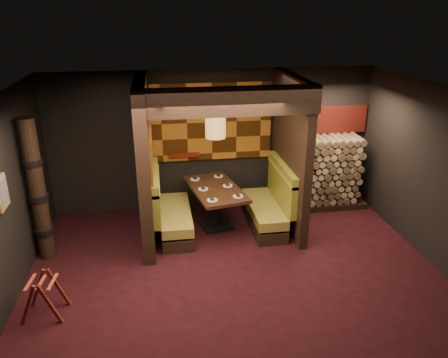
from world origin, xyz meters
The scene contains 22 objects.
floor centered at (0.00, 0.00, -0.01)m, with size 6.50×5.50×0.02m, color black.
ceiling centered at (0.00, 0.00, 2.86)m, with size 6.50×5.50×0.02m, color black.
wall_back centered at (0.00, 2.76, 1.43)m, with size 6.50×0.02×2.85m, color black.
wall_front centered at (0.00, -2.76, 1.43)m, with size 6.50×0.02×2.85m, color black.
wall_right centered at (3.26, 0.00, 1.43)m, with size 0.02×5.50×2.85m, color black.
partition_left centered at (-1.35, 1.65, 1.43)m, with size 0.20×2.20×2.85m, color black.
partition_right centered at (1.30, 1.70, 1.43)m, with size 0.15×2.10×2.85m, color black.
header_beam centered at (-0.02, 0.70, 2.63)m, with size 2.85×0.18×0.44m, color black.
tapa_back_panel centered at (-0.02, 2.71, 1.82)m, with size 2.40×0.06×1.55m, color #A25F1A.
tapa_side_panel centered at (-1.23, 1.82, 1.85)m, with size 0.04×1.85×1.45m, color #A25F1A.
lacquer_shelf centered at (-0.60, 2.65, 1.18)m, with size 0.60×0.12×0.07m, color #621809.
booth_bench_left centered at (-0.96, 1.65, 0.40)m, with size 0.68×1.60×1.14m.
booth_bench_right centered at (0.93, 1.65, 0.40)m, with size 0.68×1.60×1.14m.
dining_table centered at (-0.09, 1.74, 0.58)m, with size 1.11×1.67×0.81m.
place_settings centered at (-0.09, 1.74, 0.82)m, with size 0.86×1.31×0.03m.
pendant_lamp centered at (-0.09, 1.69, 2.02)m, with size 0.36×0.36×1.05m.
framed_picture centered at (-3.22, 0.10, 1.62)m, with size 0.05×0.36×0.46m.
luggage_rack centered at (-2.76, -0.45, 0.32)m, with size 0.63×0.48×0.64m.
totem_column centered at (-3.05, 1.10, 1.19)m, with size 0.31×0.31×2.40m.
firewood_stack centered at (2.29, 2.35, 0.75)m, with size 1.73×0.70×1.50m.
mosaic_header centered at (2.29, 2.68, 1.78)m, with size 1.83×0.10×0.56m, color maroon.
bay_front_post centered at (1.39, 1.96, 1.43)m, with size 0.08×0.08×2.85m, color black.
Camera 1 is at (-1.10, -5.69, 3.96)m, focal length 35.00 mm.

